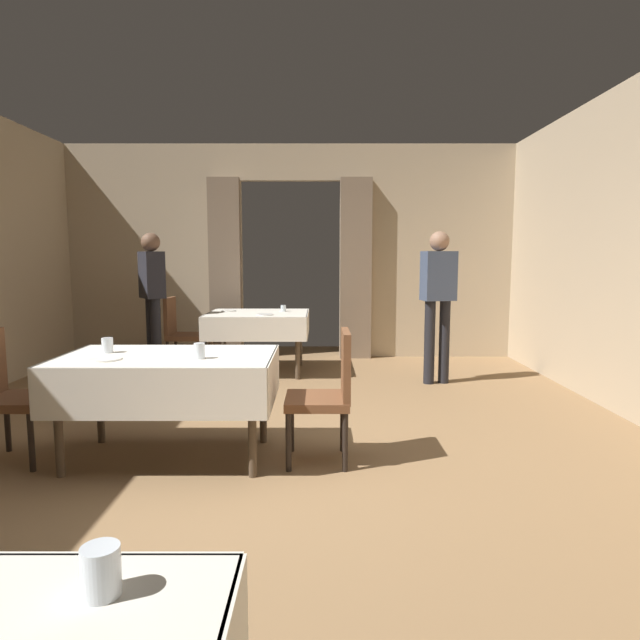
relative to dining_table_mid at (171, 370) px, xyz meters
name	(u,v)px	position (x,y,z in m)	size (l,w,h in m)	color
ground	(262,468)	(0.66, -0.18, -0.64)	(10.08, 10.08, 0.00)	olive
wall_back	(293,251)	(0.66, 4.00, 0.87)	(6.40, 0.27, 3.00)	tan
dining_table_mid	(171,370)	(0.00, 0.00, 0.00)	(1.50, 0.90, 0.75)	#4C3D2D
dining_table_far	(261,320)	(0.30, 2.91, 0.01)	(1.24, 1.05, 0.75)	#4C3D2D
chair_mid_right	(331,390)	(1.13, -0.05, -0.13)	(0.45, 0.44, 0.93)	black
chair_mid_left	(8,389)	(-1.13, -0.06, -0.13)	(0.44, 0.44, 0.93)	black
chair_far_left	(183,330)	(-0.70, 3.01, -0.13)	(0.44, 0.44, 0.93)	black
glass_near_b	(104,570)	(0.63, -2.70, 0.16)	(0.08, 0.08, 0.10)	silver
plate_mid_a	(108,359)	(-0.37, -0.18, 0.11)	(0.21, 0.21, 0.01)	white
glass_mid_b	(110,345)	(-0.46, 0.09, 0.16)	(0.08, 0.08, 0.11)	silver
glass_mid_c	(202,351)	(0.26, -0.14, 0.16)	(0.07, 0.07, 0.11)	silver
plate_far_a	(231,311)	(-0.10, 3.10, 0.11)	(0.20, 0.20, 0.01)	white
plate_far_b	(268,314)	(0.42, 2.63, 0.11)	(0.20, 0.20, 0.01)	white
glass_far_c	(286,308)	(0.61, 3.06, 0.15)	(0.07, 0.07, 0.08)	silver
person_waiter_by_doorway	(441,294)	(2.40, 2.31, 0.38)	(0.40, 0.29, 1.72)	black
person_diner_standing_aside	(155,292)	(-0.92, 2.67, 0.38)	(0.38, 0.42, 1.72)	black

